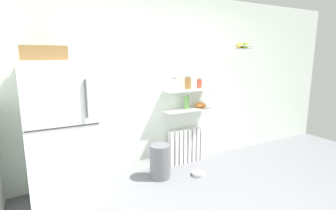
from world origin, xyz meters
TOP-DOWN VIEW (x-y plane):
  - back_wall at (0.00, 2.05)m, footprint 7.04×0.10m
  - refrigerator at (-1.55, 1.64)m, footprint 0.73×0.74m
  - radiator at (0.32, 1.92)m, footprint 0.62×0.12m
  - wall_shelf_lower at (0.32, 1.89)m, footprint 0.78×0.22m
  - wall_shelf_upper at (0.32, 1.89)m, footprint 0.78×0.22m
  - storage_jar_0 at (0.10, 1.89)m, footprint 0.12×0.12m
  - storage_jar_1 at (0.32, 1.89)m, footprint 0.10×0.10m
  - storage_jar_2 at (0.53, 1.89)m, footprint 0.08×0.08m
  - vase at (0.30, 1.89)m, footprint 0.08×0.08m
  - shelf_bowl at (0.56, 1.89)m, footprint 0.18×0.18m
  - trash_bin at (-0.29, 1.63)m, footprint 0.29×0.29m
  - pet_food_bowl at (0.23, 1.42)m, footprint 0.19×0.19m
  - hanging_fruit_basket at (1.10, 1.57)m, footprint 0.32×0.32m

SIDE VIEW (x-z plane):
  - pet_food_bowl at x=0.23m, z-range 0.00..0.05m
  - trash_bin at x=-0.29m, z-range 0.00..0.49m
  - radiator at x=0.32m, z-range 0.00..0.56m
  - refrigerator at x=-1.55m, z-range -0.04..1.77m
  - wall_shelf_lower at x=0.32m, z-range 0.87..0.89m
  - shelf_bowl at x=0.56m, z-range 0.89..0.97m
  - vase at x=0.30m, z-range 0.89..1.10m
  - wall_shelf_upper at x=0.32m, z-range 1.18..1.20m
  - storage_jar_2 at x=0.53m, z-range 1.20..1.36m
  - storage_jar_0 at x=0.10m, z-range 1.20..1.40m
  - back_wall at x=0.00m, z-range 0.00..2.60m
  - storage_jar_1 at x=0.32m, z-range 1.20..1.40m
  - hanging_fruit_basket at x=1.10m, z-range 1.80..1.90m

